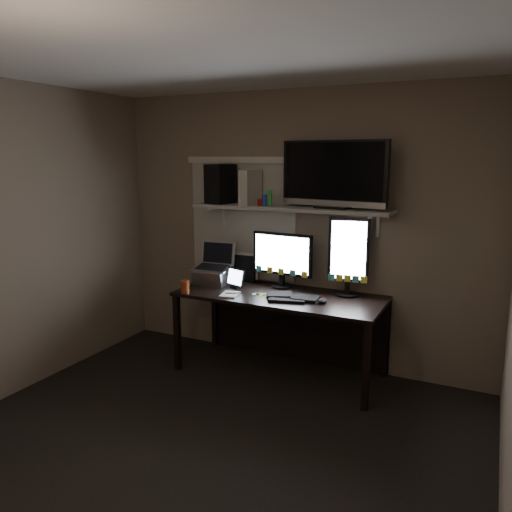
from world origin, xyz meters
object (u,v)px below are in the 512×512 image
Objects in this scene: keyboard at (292,297)px; monitor_landscape at (282,260)px; cup at (185,287)px; monitor_portrait at (349,256)px; mouse at (322,301)px; game_console at (250,187)px; speaker at (220,184)px; tv at (334,175)px; laptop at (212,264)px; tablet at (236,278)px; desk at (285,310)px.

monitor_landscape is at bearing 111.78° from keyboard.
cup reaches higher than keyboard.
mouse is (-0.12, -0.31, -0.33)m from monitor_portrait.
monitor_portrait is at bearing 9.33° from game_console.
speaker reaches higher than mouse.
speaker is at bearing -171.17° from tv.
cup is (-0.05, -0.38, -0.14)m from laptop.
tv is at bearing 32.76° from tablet.
monitor_landscape is 0.45m from tablet.
keyboard is at bearing 159.61° from mouse.
speaker is at bearing 164.30° from tablet.
keyboard is at bearing -4.90° from speaker.
tv is 2.61× the size of speaker.
monitor_portrait is at bearing 4.52° from monitor_landscape.
mouse is (0.50, -0.32, -0.24)m from monitor_landscape.
tablet is 1.27m from tv.
mouse is 1.23m from game_console.
laptop is (-1.26, -0.16, -0.15)m from monitor_portrait.
monitor_portrait is at bearing 9.93° from tv.
mouse is 1.16m from laptop.
monitor_landscape is 5.29× the size of cup.
cup is 0.12× the size of tv.
cup is (-0.33, -0.34, -0.04)m from tablet.
game_console reaches higher than monitor_portrait.
mouse is at bearing -12.60° from laptop.
game_console reaches higher than desk.
game_console is (0.06, 0.18, 0.81)m from tablet.
game_console is (0.39, 0.52, 0.85)m from cup.
tv reaches higher than game_console.
tablet is 0.59× the size of speaker.
tv reaches higher than desk.
desk is 0.53m from tablet.
monitor_portrait is 3.24× the size of tablet.
cup is at bearing -114.66° from tablet.
laptop is (-0.86, 0.13, 0.18)m from keyboard.
tablet is (-0.37, -0.21, -0.17)m from monitor_landscape.
speaker reaches higher than monitor_portrait.
tv is 1.09m from speaker.
speaker reaches higher than game_console.
desk is 5.76× the size of game_console.
laptop reaches higher than desk.
mouse is at bearing 10.81° from cup.
tv is 3.02× the size of game_console.
desk is at bearing -2.89° from game_console.
laptop is at bearing 156.84° from keyboard.
keyboard is at bearing 10.90° from tablet.
monitor_landscape reaches higher than laptop.
monitor_landscape is (-0.08, 0.10, 0.44)m from desk.
laptop is at bearing -87.35° from speaker.
game_console is at bearing 53.12° from cup.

